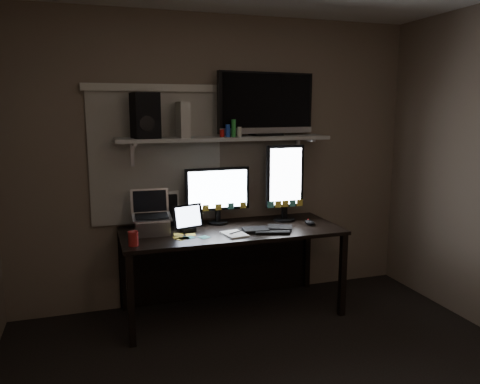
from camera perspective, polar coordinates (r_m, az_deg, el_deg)
name	(u,v)px	position (r m, az deg, el deg)	size (l,w,h in m)	color
back_wall	(219,162)	(4.14, -2.57, 3.71)	(3.60, 3.60, 0.00)	#6C5C4D
window_blinds	(157,158)	(4.01, -10.14, 4.08)	(1.10, 0.02, 1.10)	beige
desk	(227,246)	(4.04, -1.53, -6.54)	(1.80, 0.75, 0.73)	black
wall_shelf	(224,138)	(3.95, -1.91, 6.55)	(1.80, 0.35, 0.03)	#A2A39E
monitor_landscape	(218,195)	(4.02, -2.74, -0.38)	(0.57, 0.06, 0.50)	black
monitor_portrait	(285,182)	(4.13, 5.50, 1.17)	(0.34, 0.06, 0.68)	black
keyboard	(268,229)	(3.84, 3.39, -4.51)	(0.42, 0.17, 0.03)	black
mouse	(310,222)	(4.06, 8.50, -3.69)	(0.07, 0.11, 0.04)	black
notepad	(234,234)	(3.70, -0.68, -5.15)	(0.16, 0.22, 0.01)	white
tablet	(188,218)	(3.80, -6.38, -3.16)	(0.26, 0.11, 0.22)	black
file_sorter	(163,209)	(4.00, -9.35, -2.06)	(0.23, 0.10, 0.29)	black
laptop	(152,213)	(3.75, -10.72, -2.54)	(0.30, 0.24, 0.34)	#ADADB2
cup	(133,239)	(3.48, -12.89, -5.56)	(0.07, 0.07, 0.11)	maroon
sticky_notes	(194,236)	(3.68, -5.67, -5.35)	(0.33, 0.24, 0.00)	yellow
tv	(266,104)	(4.11, 3.21, 10.63)	(0.90, 0.16, 0.54)	black
game_console	(183,120)	(3.84, -6.99, 8.74)	(0.07, 0.24, 0.29)	beige
speaker	(145,116)	(3.79, -11.51, 9.12)	(0.19, 0.24, 0.35)	black
bottles	(231,128)	(3.90, -1.14, 7.81)	(0.23, 0.05, 0.15)	#A50F0C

